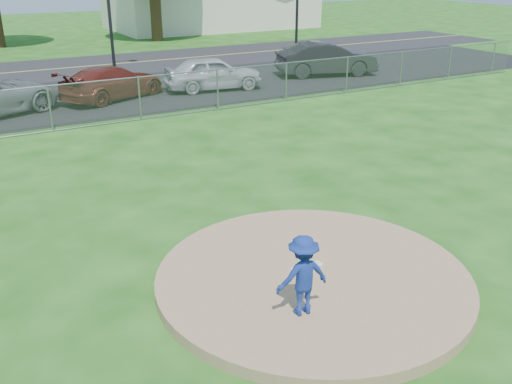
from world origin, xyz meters
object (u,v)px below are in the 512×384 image
Objects in this scene: commercial_building at (211,0)px; pitcher at (303,275)px; parked_car_charcoal at (327,59)px; parked_car_pearl at (213,73)px; parked_car_darkred at (113,82)px.

commercial_building reaches higher than pitcher.
parked_car_charcoal is at bearing -101.10° from commercial_building.
parked_car_darkred is at bearing 93.52° from parked_car_pearl.
parked_car_charcoal is (-4.38, -22.32, -1.36)m from commercial_building.
parked_car_charcoal reaches higher than pitcher.
commercial_building is 3.93× the size of parked_car_pearl.
commercial_building is 42.38m from pitcher.
commercial_building is 22.78m from parked_car_charcoal.
parked_car_darkred is at bearing -91.05° from pitcher.
parked_car_charcoal is at bearing -78.03° from parked_car_pearl.
pitcher is 0.27× the size of parked_car_charcoal.
commercial_building reaches higher than parked_car_darkred.
parked_car_charcoal is at bearing -121.27° from pitcher.
parked_car_pearl is at bearing -105.35° from pitcher.
pitcher reaches higher than parked_car_darkred.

